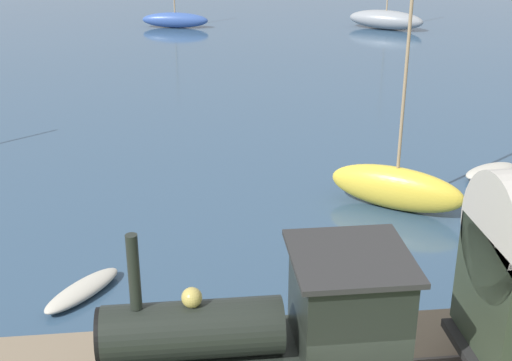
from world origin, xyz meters
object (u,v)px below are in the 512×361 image
(sailboat_yellow, at_px, (396,186))
(rowboat_mid_harbor, at_px, (491,171))
(sailboat_blue, at_px, (175,20))
(rowboat_near_shore, at_px, (82,290))
(steam_locomotive, at_px, (283,321))
(sailboat_gray, at_px, (386,19))

(sailboat_yellow, bearing_deg, rowboat_mid_harbor, -27.90)
(sailboat_blue, bearing_deg, rowboat_near_shore, -171.05)
(steam_locomotive, distance_m, sailboat_gray, 39.65)
(steam_locomotive, relative_size, rowboat_mid_harbor, 2.40)
(sailboat_gray, bearing_deg, rowboat_mid_harbor, -155.13)
(sailboat_yellow, xyz_separation_m, sailboat_blue, (30.48, 6.61, -0.19))
(rowboat_near_shore, xyz_separation_m, rowboat_mid_harbor, (6.25, -13.19, 0.04))
(rowboat_near_shore, bearing_deg, sailboat_blue, -56.35)
(sailboat_yellow, relative_size, sailboat_blue, 1.65)
(steam_locomotive, relative_size, sailboat_yellow, 0.66)
(sailboat_blue, bearing_deg, sailboat_gray, -85.34)
(steam_locomotive, height_order, sailboat_gray, sailboat_gray)
(rowboat_near_shore, bearing_deg, steam_locomotive, 167.73)
(steam_locomotive, bearing_deg, sailboat_gray, -18.71)
(rowboat_mid_harbor, bearing_deg, rowboat_near_shore, 90.33)
(sailboat_gray, distance_m, rowboat_near_shore, 36.62)
(steam_locomotive, distance_m, rowboat_near_shore, 6.93)
(sailboat_gray, distance_m, sailboat_yellow, 29.38)
(sailboat_yellow, bearing_deg, steam_locomotive, -173.91)
(sailboat_gray, bearing_deg, sailboat_yellow, -162.36)
(sailboat_yellow, bearing_deg, rowboat_near_shore, 148.63)
(sailboat_gray, height_order, rowboat_mid_harbor, sailboat_gray)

